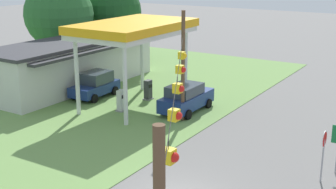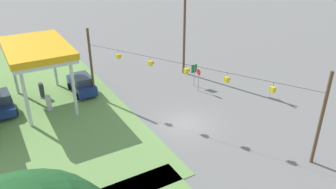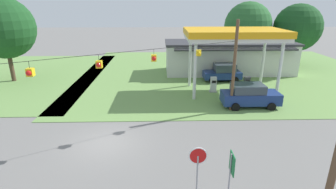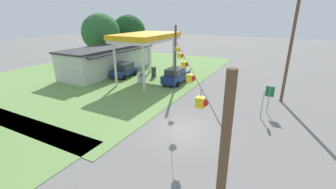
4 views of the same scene
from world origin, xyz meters
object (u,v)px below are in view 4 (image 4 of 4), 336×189
object	(u,v)px
car_at_pumps_rear	(124,70)
route_sign	(269,94)
car_at_pumps_front	(176,75)
tree_far_back	(129,32)
fuel_pump_far	(154,72)
stop_sign_roadside	(263,97)
fuel_pump_near	(140,78)
utility_pole_main	(293,35)
gas_station_canopy	(146,38)
tree_behind_station	(101,33)
gas_station_store	(110,59)

from	to	relation	value
car_at_pumps_rear	route_sign	xyz separation A→B (m)	(-3.88, -18.56, 0.74)
car_at_pumps_front	tree_far_back	size ratio (longest dim) A/B	0.58
fuel_pump_far	car_at_pumps_front	world-z (taller)	car_at_pumps_front
fuel_pump_far	stop_sign_roadside	size ratio (longest dim) A/B	0.60
fuel_pump_near	utility_pole_main	bearing A→B (deg)	-84.63
gas_station_canopy	car_at_pumps_rear	size ratio (longest dim) A/B	2.14
fuel_pump_near	car_at_pumps_rear	world-z (taller)	car_at_pumps_rear
fuel_pump_far	tree_behind_station	xyz separation A→B (m)	(3.50, 12.13, 4.52)
gas_station_store	fuel_pump_near	bearing A→B (deg)	-113.50
car_at_pumps_rear	stop_sign_roadside	bearing A→B (deg)	71.52
gas_station_store	stop_sign_roadside	bearing A→B (deg)	-107.11
stop_sign_roadside	tree_far_back	world-z (taller)	tree_far_back
fuel_pump_near	utility_pole_main	world-z (taller)	utility_pole_main
gas_station_store	utility_pole_main	world-z (taller)	utility_pole_main
fuel_pump_far	car_at_pumps_front	distance (m)	3.94
utility_pole_main	tree_far_back	distance (m)	29.40
car_at_pumps_rear	utility_pole_main	distance (m)	20.28
car_at_pumps_front	gas_station_store	bearing A→B (deg)	84.69
tree_behind_station	tree_far_back	distance (m)	6.41
gas_station_canopy	route_sign	world-z (taller)	gas_station_canopy
car_at_pumps_rear	route_sign	size ratio (longest dim) A/B	1.72
fuel_pump_near	route_sign	distance (m)	14.94
fuel_pump_far	stop_sign_roadside	xyz separation A→B (m)	(-6.72, -14.38, 1.10)
gas_station_canopy	utility_pole_main	bearing A→B (deg)	-90.51
gas_station_canopy	gas_station_store	xyz separation A→B (m)	(1.63, 7.48, -3.47)
utility_pole_main	tree_behind_station	xyz separation A→B (m)	(5.26, 27.87, -1.13)
gas_station_canopy	tree_behind_station	xyz separation A→B (m)	(5.12, 12.13, -0.15)
gas_station_store	utility_pole_main	xyz separation A→B (m)	(-1.77, -23.22, 4.46)
car_at_pumps_front	car_at_pumps_rear	distance (m)	7.63
utility_pole_main	fuel_pump_far	bearing A→B (deg)	83.63
gas_station_canopy	tree_behind_station	world-z (taller)	tree_behind_station
utility_pole_main	tree_behind_station	size ratio (longest dim) A/B	1.37
car_at_pumps_rear	tree_far_back	size ratio (longest dim) A/B	0.51
utility_pole_main	tree_far_back	size ratio (longest dim) A/B	1.41
fuel_pump_far	route_sign	xyz separation A→B (m)	(-5.37, -14.75, 1.00)
fuel_pump_near	stop_sign_roadside	xyz separation A→B (m)	(-3.48, -14.38, 1.10)
fuel_pump_near	stop_sign_roadside	world-z (taller)	stop_sign_roadside
fuel_pump_far	car_at_pumps_rear	bearing A→B (deg)	111.34
stop_sign_roadside	tree_behind_station	xyz separation A→B (m)	(10.21, 26.52, 3.42)
gas_station_store	tree_far_back	bearing A→B (deg)	20.95
fuel_pump_far	stop_sign_roadside	distance (m)	15.91
gas_station_store	fuel_pump_near	xyz separation A→B (m)	(-3.25, -7.48, -1.20)
car_at_pumps_rear	route_sign	world-z (taller)	route_sign
gas_station_store	fuel_pump_far	size ratio (longest dim) A/B	10.28
fuel_pump_far	car_at_pumps_rear	world-z (taller)	car_at_pumps_rear
car_at_pumps_front	route_sign	size ratio (longest dim) A/B	1.95
fuel_pump_far	tree_behind_station	size ratio (longest dim) A/B	0.18
gas_station_canopy	tree_far_back	size ratio (longest dim) A/B	1.08
gas_station_store	tree_behind_station	world-z (taller)	tree_behind_station
gas_station_canopy	car_at_pumps_front	world-z (taller)	gas_station_canopy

